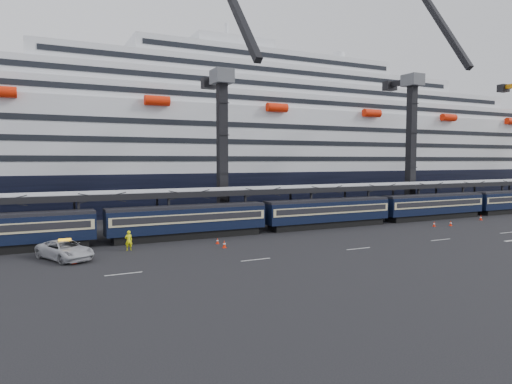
% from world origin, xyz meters
% --- Properties ---
extents(ground, '(260.00, 260.00, 0.00)m').
position_xyz_m(ground, '(0.00, 0.00, 0.00)').
color(ground, black).
rests_on(ground, ground).
extents(lane_markings, '(111.00, 4.27, 0.02)m').
position_xyz_m(lane_markings, '(8.15, -5.23, 0.01)').
color(lane_markings, beige).
rests_on(lane_markings, ground).
extents(train, '(133.05, 3.00, 4.05)m').
position_xyz_m(train, '(-4.65, 10.00, 2.20)').
color(train, black).
rests_on(train, ground).
extents(canopy, '(130.00, 6.25, 5.53)m').
position_xyz_m(canopy, '(0.00, 14.00, 5.25)').
color(canopy, '#A1A4A9').
rests_on(canopy, ground).
extents(cruise_ship, '(214.09, 28.84, 34.00)m').
position_xyz_m(cruise_ship, '(-1.08, 45.99, 12.34)').
color(cruise_ship, black).
rests_on(cruise_ship, ground).
extents(crane_dark_near, '(4.50, 17.75, 35.08)m').
position_xyz_m(crane_dark_near, '(-20.00, 18.59, 11.93)').
color(crane_dark_near, '#4D5055').
rests_on(crane_dark_near, ground).
extents(crane_dark_mid, '(4.50, 18.24, 39.64)m').
position_xyz_m(crane_dark_mid, '(15.00, 17.59, 13.36)').
color(crane_dark_mid, '#4D5055').
rests_on(crane_dark_mid, ground).
extents(pickup_truck, '(5.44, 7.10, 1.79)m').
position_xyz_m(pickup_truck, '(-41.90, 3.97, 0.90)').
color(pickup_truck, '#B1B2B9').
rests_on(pickup_truck, ground).
extents(worker, '(0.76, 0.51, 2.06)m').
position_xyz_m(worker, '(-35.76, 5.71, 1.03)').
color(worker, '#FDFD0D').
rests_on(worker, ground).
extents(traffic_cone_a, '(0.43, 0.43, 0.85)m').
position_xyz_m(traffic_cone_a, '(-41.28, 1.84, 0.42)').
color(traffic_cone_a, '#F42407').
rests_on(traffic_cone_a, ground).
extents(traffic_cone_b, '(0.34, 0.34, 0.68)m').
position_xyz_m(traffic_cone_b, '(-26.22, 5.16, 0.33)').
color(traffic_cone_b, '#F42407').
rests_on(traffic_cone_b, ground).
extents(traffic_cone_c, '(0.41, 0.41, 0.81)m').
position_xyz_m(traffic_cone_c, '(-26.42, 2.67, 0.40)').
color(traffic_cone_c, '#F42407').
rests_on(traffic_cone_c, ground).
extents(traffic_cone_d, '(0.39, 0.39, 0.78)m').
position_xyz_m(traffic_cone_d, '(8.32, 3.47, 0.38)').
color(traffic_cone_d, '#F42407').
rests_on(traffic_cone_d, ground).
extents(traffic_cone_e, '(0.37, 0.37, 0.74)m').
position_xyz_m(traffic_cone_e, '(5.71, 4.04, 0.36)').
color(traffic_cone_e, '#F42407').
rests_on(traffic_cone_e, ground).
extents(traffic_cone_f, '(0.40, 0.40, 0.79)m').
position_xyz_m(traffic_cone_f, '(17.61, 5.81, 0.39)').
color(traffic_cone_f, '#F42407').
rests_on(traffic_cone_f, ground).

